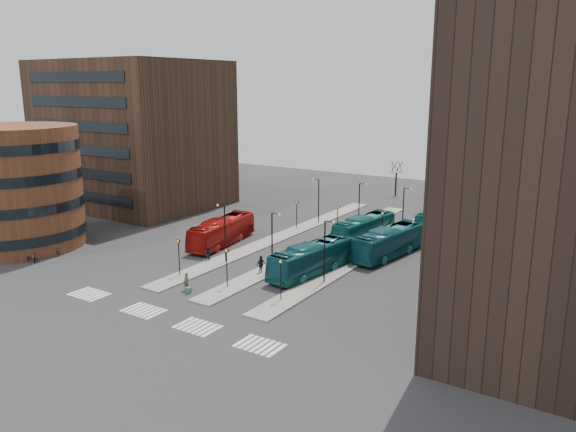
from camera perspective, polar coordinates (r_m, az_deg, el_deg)
The scene contains 23 objects.
ground at distance 46.35m, azimuth -17.25°, elevation -11.03°, with size 160.00×160.00×0.00m, color #29292C.
island_left at distance 70.16m, azimuth -0.56°, elevation -2.03°, with size 2.50×45.00×0.15m, color gray.
island_mid at distance 67.18m, azimuth 3.73°, elevation -2.75°, with size 2.50×45.00×0.15m, color gray.
island_right at distance 64.63m, azimuth 8.40°, elevation -3.52°, with size 2.50×45.00×0.15m, color gray.
suitcase at distance 52.24m, azimuth -10.10°, elevation -7.46°, with size 0.47×0.37×0.58m, color navy.
red_bus at distance 66.79m, azimuth -6.73°, elevation -1.57°, with size 2.67×11.42×3.18m, color #A4110C.
teal_bus_a at distance 56.31m, azimuth 2.47°, elevation -4.33°, with size 2.65×11.33×3.16m, color #12505A.
teal_bus_b at distance 68.93m, azimuth 7.73°, elevation -1.20°, with size 2.53×10.81×3.01m, color #125E5B.
teal_bus_c at distance 62.87m, azimuth 10.27°, elevation -2.61°, with size 2.72×11.63×3.24m, color #135561.
teal_bus_d at distance 75.81m, azimuth 15.41°, elevation -0.26°, with size 2.47×10.56×2.94m, color #15686D.
traveller at distance 52.80m, azimuth -10.28°, elevation -6.59°, with size 0.62×0.41×1.70m, color #48482B.
commuter_a at distance 60.90m, azimuth -8.15°, elevation -3.84°, with size 0.79×0.61×1.62m, color black.
commuter_b at distance 56.47m, azimuth -2.77°, elevation -4.97°, with size 1.10×0.46×1.88m, color black.
commuter_c at distance 56.26m, azimuth -1.02°, elevation -5.23°, with size 0.96×0.55×1.49m, color black.
bicycle_near at distance 66.09m, azimuth -24.68°, elevation -3.94°, with size 0.56×1.60×0.84m, color gray.
bicycle_mid at distance 66.19m, azimuth -24.50°, elevation -3.79°, with size 0.50×1.77×1.07m, color gray.
bicycle_far at distance 67.60m, azimuth -22.61°, elevation -3.31°, with size 0.64×1.84×0.97m, color gray.
crosswalk_stripes at distance 47.58m, azimuth -12.15°, elevation -10.05°, with size 22.35×2.40×0.01m.
round_building at distance 72.14m, azimuth -26.08°, elevation 2.66°, with size 15.16×15.16×14.00m.
office_block at distance 90.70m, azimuth -15.37°, elevation 8.02°, with size 25.00×20.12×22.00m.
sign_poles at distance 60.94m, azimuth 0.24°, elevation -2.13°, with size 12.45×22.12×3.65m.
lamp_posts at distance 64.30m, azimuth 3.41°, elevation -0.25°, with size 14.04×20.24×6.12m.
bare_trees at distance 95.64m, azimuth 13.66°, elevation 3.36°, with size 10.97×8.14×5.90m.
Camera 1 is at (33.06, -26.61, 18.64)m, focal length 35.00 mm.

